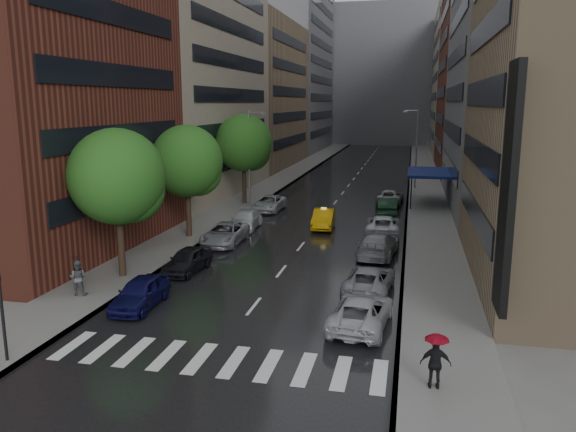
% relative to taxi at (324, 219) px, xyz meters
% --- Properties ---
extents(ground, '(220.00, 220.00, 0.00)m').
position_rel_taxi_xyz_m(ground, '(-0.64, -22.19, -0.76)').
color(ground, gray).
rests_on(ground, ground).
extents(road, '(14.00, 140.00, 0.01)m').
position_rel_taxi_xyz_m(road, '(-0.64, 27.81, -0.75)').
color(road, black).
rests_on(road, ground).
extents(sidewalk_left, '(4.00, 140.00, 0.15)m').
position_rel_taxi_xyz_m(sidewalk_left, '(-9.64, 27.81, -0.68)').
color(sidewalk_left, gray).
rests_on(sidewalk_left, ground).
extents(sidewalk_right, '(4.00, 140.00, 0.15)m').
position_rel_taxi_xyz_m(sidewalk_right, '(8.36, 27.81, -0.68)').
color(sidewalk_right, gray).
rests_on(sidewalk_right, ground).
extents(crosswalk, '(13.15, 2.80, 0.01)m').
position_rel_taxi_xyz_m(crosswalk, '(-0.44, -24.19, -0.74)').
color(crosswalk, silver).
rests_on(crosswalk, ground).
extents(buildings_left, '(8.00, 108.00, 38.00)m').
position_rel_taxi_xyz_m(buildings_left, '(-15.64, 36.60, 15.23)').
color(buildings_left, maroon).
rests_on(buildings_left, ground).
extents(buildings_right, '(8.05, 109.10, 36.00)m').
position_rel_taxi_xyz_m(buildings_right, '(14.36, 34.51, 14.28)').
color(buildings_right, '#937A5B').
rests_on(buildings_right, ground).
extents(building_far, '(40.00, 14.00, 32.00)m').
position_rel_taxi_xyz_m(building_far, '(-0.64, 95.81, 15.24)').
color(building_far, slate).
rests_on(building_far, ground).
extents(tree_near, '(5.36, 5.36, 8.54)m').
position_rel_taxi_xyz_m(tree_near, '(-9.24, -15.38, 5.09)').
color(tree_near, '#382619').
rests_on(tree_near, ground).
extents(tree_mid, '(5.22, 5.22, 8.33)m').
position_rel_taxi_xyz_m(tree_mid, '(-9.24, -5.43, 4.94)').
color(tree_mid, '#382619').
rests_on(tree_mid, ground).
extents(tree_far, '(5.52, 5.52, 8.80)m').
position_rel_taxi_xyz_m(tree_far, '(-9.24, 8.74, 5.26)').
color(tree_far, '#382619').
rests_on(tree_far, ground).
extents(taxi, '(1.87, 4.67, 1.51)m').
position_rel_taxi_xyz_m(taxi, '(0.00, 0.00, 0.00)').
color(taxi, '#E7A60C').
rests_on(taxi, ground).
extents(parked_cars_left, '(2.52, 30.32, 1.49)m').
position_rel_taxi_xyz_m(parked_cars_left, '(-6.04, -5.71, -0.03)').
color(parked_cars_left, '#0D0D3E').
rests_on(parked_cars_left, ground).
extents(parked_cars_right, '(2.86, 37.19, 1.60)m').
position_rel_taxi_xyz_m(parked_cars_right, '(4.76, -4.55, -0.01)').
color(parked_cars_right, '#AFB0B5').
rests_on(parked_cars_right, ground).
extents(ped_black_umbrella, '(0.99, 0.98, 2.09)m').
position_rel_taxi_xyz_m(ped_black_umbrella, '(-9.78, -18.90, 0.62)').
color(ped_black_umbrella, '#505055').
rests_on(ped_black_umbrella, sidewalk_left).
extents(ped_red_umbrella, '(1.07, 0.82, 2.01)m').
position_rel_taxi_xyz_m(ped_red_umbrella, '(7.79, -24.86, 0.57)').
color(ped_red_umbrella, black).
rests_on(ped_red_umbrella, sidewalk_right).
extents(traffic_light, '(0.18, 0.15, 3.45)m').
position_rel_taxi_xyz_m(traffic_light, '(-8.24, -26.20, 1.47)').
color(traffic_light, black).
rests_on(traffic_light, sidewalk_left).
extents(street_lamp_left, '(1.74, 0.22, 9.00)m').
position_rel_taxi_xyz_m(street_lamp_left, '(-8.36, 7.81, 4.13)').
color(street_lamp_left, gray).
rests_on(street_lamp_left, sidewalk_left).
extents(street_lamp_right, '(1.74, 0.22, 9.00)m').
position_rel_taxi_xyz_m(street_lamp_right, '(7.08, 22.81, 4.13)').
color(street_lamp_right, gray).
rests_on(street_lamp_right, sidewalk_right).
extents(awning, '(4.00, 8.00, 3.12)m').
position_rel_taxi_xyz_m(awning, '(8.35, 12.81, 2.38)').
color(awning, navy).
rests_on(awning, sidewalk_right).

